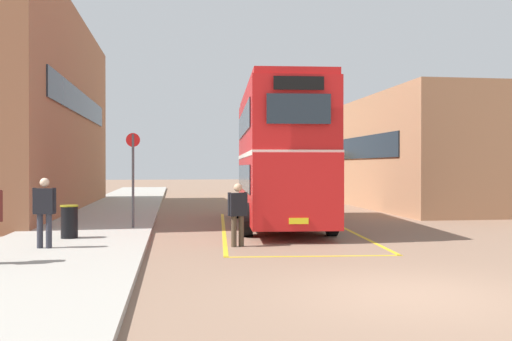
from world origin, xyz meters
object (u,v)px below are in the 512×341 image
object	(u,v)px
litter_bin	(69,221)
single_deck_bus	(285,173)
double_decker_bus	(279,154)
bus_stop_sign	(133,171)
pedestrian_boarding	(238,210)
pedestrian_waiting_near	(44,208)

from	to	relation	value
litter_bin	single_deck_bus	bearing A→B (deg)	65.95
double_decker_bus	bus_stop_sign	distance (m)	5.11
pedestrian_boarding	litter_bin	bearing A→B (deg)	163.57
double_decker_bus	bus_stop_sign	xyz separation A→B (m)	(-4.93, -1.21, -0.59)
double_decker_bus	single_deck_bus	size ratio (longest dim) A/B	1.19
double_decker_bus	pedestrian_waiting_near	distance (m)	8.85
litter_bin	bus_stop_sign	world-z (taller)	bus_stop_sign
double_decker_bus	pedestrian_boarding	bearing A→B (deg)	-111.83
single_deck_bus	litter_bin	bearing A→B (deg)	-114.05
double_decker_bus	single_deck_bus	world-z (taller)	double_decker_bus
single_deck_bus	litter_bin	distance (m)	25.94
double_decker_bus	single_deck_bus	bearing A→B (deg)	78.32
double_decker_bus	pedestrian_boarding	xyz separation A→B (m)	(-2.02, -5.04, -1.57)
single_deck_bus	litter_bin	world-z (taller)	single_deck_bus
pedestrian_waiting_near	litter_bin	bearing A→B (deg)	82.67
double_decker_bus	single_deck_bus	distance (m)	20.37
pedestrian_waiting_near	litter_bin	world-z (taller)	pedestrian_waiting_near
single_deck_bus	pedestrian_boarding	xyz separation A→B (m)	(-6.14, -24.98, -0.70)
double_decker_bus	bus_stop_sign	world-z (taller)	double_decker_bus
double_decker_bus	pedestrian_boarding	distance (m)	5.65
double_decker_bus	bus_stop_sign	bearing A→B (deg)	-166.19
pedestrian_waiting_near	bus_stop_sign	bearing A→B (deg)	68.28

